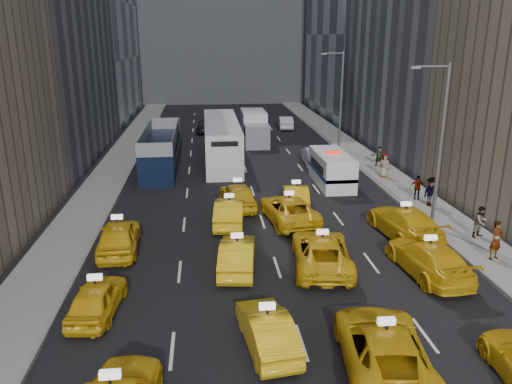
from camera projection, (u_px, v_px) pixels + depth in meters
ground at (314, 380)px, 15.60m from camera, size 160.00×160.00×0.00m
sidewalk_west at (110, 175)px, 38.27m from camera, size 3.00×90.00×0.15m
sidewalk_east at (375, 168)px, 40.33m from camera, size 3.00×90.00×0.15m
curb_west at (129, 174)px, 38.41m from camera, size 0.15×90.00×0.18m
curb_east at (358, 168)px, 40.18m from camera, size 0.15×90.00×0.18m
streetlight_near at (439, 142)px, 26.41m from camera, size 2.15×0.22×9.00m
streetlight_far at (340, 97)px, 45.39m from camera, size 2.15×0.22×9.00m
taxi_5 at (267, 329)px, 17.07m from camera, size 1.98×4.27×1.35m
taxi_6 at (384, 349)px, 15.80m from camera, size 3.32×5.97×1.58m
taxi_8 at (97, 298)px, 19.10m from camera, size 1.97×4.08×1.34m
taxi_9 at (237, 255)px, 22.78m from camera, size 2.04×4.56×1.45m
taxi_10 at (322, 252)px, 23.00m from camera, size 3.21×5.76×1.52m
taxi_11 at (428, 258)px, 22.32m from camera, size 2.61×5.48×1.54m
taxi_12 at (119, 236)px, 24.64m from camera, size 2.15×4.82×1.61m
taxi_13 at (229, 212)px, 28.26m from camera, size 2.01×4.68×1.50m
taxi_14 at (289, 209)px, 28.67m from camera, size 3.19×5.69×1.50m
taxi_15 at (404, 222)px, 26.46m from camera, size 2.83×5.85×1.64m
taxi_16 at (238, 195)px, 31.00m from camera, size 2.35×4.82×1.58m
taxi_17 at (296, 196)px, 31.23m from camera, size 1.97×4.37×1.39m
nypd_van at (332, 169)px, 35.82m from camera, size 2.37×5.78×2.45m
double_decker at (161, 149)px, 39.88m from camera, size 3.56×11.25×3.22m
city_bus at (222, 141)px, 42.51m from camera, size 4.20×13.64×3.47m
box_truck at (254, 128)px, 49.58m from camera, size 2.85×6.95×3.10m
misc_car_0 at (315, 156)px, 41.16m from camera, size 1.97×4.83×1.56m
misc_car_1 at (164, 131)px, 52.10m from camera, size 2.70×5.63×1.55m
misc_car_2 at (249, 123)px, 57.65m from camera, size 2.00×4.67×1.34m
misc_car_3 at (205, 126)px, 55.24m from camera, size 2.15×4.66×1.55m
misc_car_4 at (285, 122)px, 57.51m from camera, size 1.83×4.48×1.44m
pedestrian_0 at (496, 240)px, 23.41m from camera, size 0.82×0.70×1.91m
pedestrian_1 at (481, 222)px, 26.04m from camera, size 0.93×0.74×1.69m
pedestrian_2 at (431, 192)px, 30.82m from camera, size 1.30×0.95×1.86m
pedestrian_3 at (417, 187)px, 32.17m from camera, size 1.01×0.72×1.57m
pedestrian_4 at (384, 165)px, 37.19m from camera, size 0.89×0.49×1.81m
pedestrian_5 at (379, 156)px, 40.41m from camera, size 1.52×0.94×1.59m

